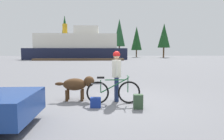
{
  "coord_description": "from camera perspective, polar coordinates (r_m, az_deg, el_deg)",
  "views": [
    {
      "loc": [
        -0.43,
        -6.52,
        1.71
      ],
      "look_at": [
        -0.07,
        0.76,
        1.03
      ],
      "focal_mm": 31.5,
      "sensor_mm": 36.0,
      "label": 1
    }
  ],
  "objects": [
    {
      "name": "dock_pier",
      "position": [
        39.99,
        -9.59,
        3.05
      ],
      "size": [
        17.92,
        2.09,
        0.4
      ],
      "primitive_type": "cube",
      "color": "brown",
      "rests_on": "ground_plane"
    },
    {
      "name": "pine_tree_far_left",
      "position": [
        59.73,
        -13.53,
        10.67
      ],
      "size": [
        3.06,
        3.06,
        12.24
      ],
      "color": "#4C331E",
      "rests_on": "ground_plane"
    },
    {
      "name": "dog",
      "position": [
        7.03,
        -9.99,
        -4.13
      ],
      "size": [
        1.38,
        0.5,
        0.85
      ],
      "color": "#472D19",
      "rests_on": "ground_plane"
    },
    {
      "name": "handbag_pannier",
      "position": [
        6.13,
        -4.78,
        -9.38
      ],
      "size": [
        0.33,
        0.19,
        0.31
      ],
      "primitive_type": "cube",
      "rotation": [
        0.0,
        0.0,
        -0.05
      ],
      "color": "navy",
      "rests_on": "ground_plane"
    },
    {
      "name": "bicycle",
      "position": [
        6.49,
        0.3,
        -6.32
      ],
      "size": [
        1.78,
        0.44,
        0.93
      ],
      "color": "black",
      "rests_on": "ground_plane"
    },
    {
      "name": "ground_plane",
      "position": [
        6.76,
        0.89,
        -9.35
      ],
      "size": [
        160.0,
        160.0,
        0.0
      ],
      "primitive_type": "plane",
      "color": "slate"
    },
    {
      "name": "person_cyclist",
      "position": [
        6.78,
        1.33,
        -0.3
      ],
      "size": [
        0.32,
        0.53,
        1.73
      ],
      "color": "navy",
      "rests_on": "ground_plane"
    },
    {
      "name": "sailboat_moored",
      "position": [
        45.15,
        -8.47,
        3.7
      ],
      "size": [
        6.43,
        1.8,
        7.74
      ],
      "color": "navy",
      "rests_on": "ground_plane"
    },
    {
      "name": "backpack",
      "position": [
        6.02,
        7.59,
        -9.08
      ],
      "size": [
        0.29,
        0.22,
        0.43
      ],
      "primitive_type": "cube",
      "rotation": [
        0.0,
        0.0,
        -0.06
      ],
      "color": "#334C33",
      "rests_on": "ground_plane"
    },
    {
      "name": "pine_tree_far_right",
      "position": [
        62.06,
        14.85,
        9.62
      ],
      "size": [
        3.69,
        3.69,
        10.22
      ],
      "color": "#4C331E",
      "rests_on": "ground_plane"
    },
    {
      "name": "pine_tree_mid_back",
      "position": [
        65.75,
        7.14,
        9.1
      ],
      "size": [
        3.51,
        3.51,
        10.0
      ],
      "color": "#4C331E",
      "rests_on": "ground_plane"
    },
    {
      "name": "pine_tree_center",
      "position": [
        61.61,
        2.15,
        10.78
      ],
      "size": [
        3.51,
        3.51,
        11.82
      ],
      "color": "#4C331E",
      "rests_on": "ground_plane"
    },
    {
      "name": "ferry_boat",
      "position": [
        46.67,
        -9.98,
        6.54
      ],
      "size": [
        22.64,
        7.56,
        8.11
      ],
      "color": "#191E38",
      "rests_on": "ground_plane"
    }
  ]
}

